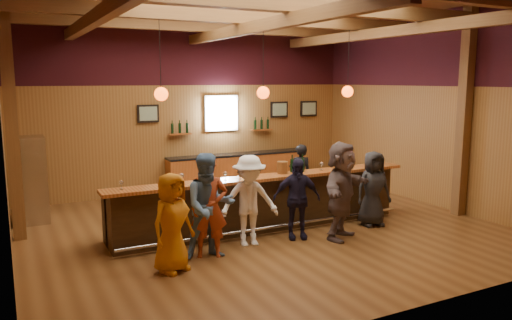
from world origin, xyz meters
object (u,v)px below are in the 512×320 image
(bar_counter, at_px, (260,202))
(stainless_fridge, at_px, (28,180))
(customer_orange, at_px, (172,223))
(customer_denim, at_px, (209,206))
(back_bar_cabinet, at_px, (238,170))
(customer_redvest, at_px, (209,207))
(customer_navy, at_px, (297,199))
(customer_white, at_px, (249,201))
(customer_dark, at_px, (373,189))
(bartender, at_px, (300,176))
(ice_bucket, at_px, (282,167))
(bottle_a, at_px, (292,165))
(customer_brown, at_px, (341,190))

(bar_counter, height_order, stainless_fridge, stainless_fridge)
(customer_orange, relative_size, customer_denim, 0.88)
(back_bar_cabinet, bearing_deg, customer_redvest, -120.14)
(bar_counter, relative_size, customer_orange, 4.05)
(customer_denim, xyz_separation_m, customer_navy, (1.83, 0.22, -0.12))
(customer_white, bearing_deg, bar_counter, 63.09)
(stainless_fridge, distance_m, customer_dark, 7.08)
(bartender, height_order, ice_bucket, bartender)
(customer_navy, bearing_deg, bartender, 75.28)
(back_bar_cabinet, xyz_separation_m, bartender, (0.37, -2.58, 0.26))
(bar_counter, xyz_separation_m, ice_bucket, (0.37, -0.24, 0.71))
(bottle_a, bearing_deg, customer_navy, -114.82)
(customer_dark, relative_size, bartender, 1.03)
(customer_brown, bearing_deg, customer_redvest, 142.52)
(customer_brown, xyz_separation_m, bottle_a, (-0.39, 1.12, 0.33))
(back_bar_cabinet, height_order, customer_dark, customer_dark)
(bartender, bearing_deg, stainless_fridge, -2.39)
(customer_redvest, xyz_separation_m, ice_bucket, (1.91, 0.88, 0.39))
(bartender, bearing_deg, customer_navy, 68.53)
(bar_counter, distance_m, bartender, 1.86)
(customer_dark, bearing_deg, back_bar_cabinet, 110.02)
(stainless_fridge, distance_m, customer_brown, 6.37)
(bar_counter, relative_size, ice_bucket, 26.67)
(customer_brown, bearing_deg, customer_white, 133.80)
(customer_navy, xyz_separation_m, ice_bucket, (0.11, 0.72, 0.47))
(bar_counter, xyz_separation_m, customer_denim, (-1.56, -1.18, 0.36))
(bar_counter, bearing_deg, stainless_fridge, 149.24)
(customer_dark, xyz_separation_m, bottle_a, (-1.48, 0.73, 0.48))
(customer_orange, bearing_deg, bar_counter, 7.09)
(customer_orange, bearing_deg, bottle_a, -2.15)
(customer_orange, distance_m, customer_brown, 3.31)
(customer_orange, xyz_separation_m, customer_brown, (3.30, 0.15, 0.14))
(customer_denim, height_order, customer_white, customer_denim)
(bar_counter, relative_size, customer_dark, 4.12)
(back_bar_cabinet, distance_m, customer_white, 4.88)
(bar_counter, height_order, customer_dark, customer_dark)
(bar_counter, distance_m, customer_redvest, 1.92)
(customer_brown, distance_m, bottle_a, 1.24)
(back_bar_cabinet, relative_size, customer_denim, 2.26)
(customer_navy, distance_m, customer_dark, 1.83)
(bar_counter, height_order, customer_redvest, customer_redvest)
(customer_navy, bearing_deg, customer_denim, -154.29)
(back_bar_cabinet, xyz_separation_m, customer_denim, (-2.74, -4.75, 0.41))
(customer_dark, bearing_deg, bottle_a, 162.43)
(bartender, relative_size, bottle_a, 4.19)
(customer_denim, relative_size, customer_brown, 0.97)
(customer_navy, bearing_deg, bar_counter, 124.17)
(bartender, bearing_deg, customer_brown, 88.67)
(customer_redvest, distance_m, customer_brown, 2.55)
(customer_dark, xyz_separation_m, ice_bucket, (-1.72, 0.70, 0.46))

